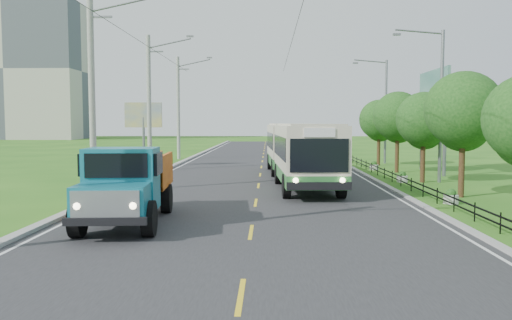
{
  "coord_description": "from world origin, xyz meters",
  "views": [
    {
      "loc": [
        0.56,
        -15.95,
        3.55
      ],
      "look_at": [
        0.01,
        6.25,
        1.9
      ],
      "focal_mm": 35.0,
      "sensor_mm": 36.0,
      "label": 1
    }
  ],
  "objects_px": {
    "streetlight_far": "(384,107)",
    "tree_back": "(379,122)",
    "tree_third": "(463,114)",
    "tree_fifth": "(398,119)",
    "billboard_right": "(434,98)",
    "tree_fourth": "(424,122)",
    "billboard_left": "(143,119)",
    "bus": "(297,147)",
    "pole_mid": "(150,102)",
    "planter_mid": "(402,178)",
    "pole_far": "(179,107)",
    "planter_near": "(451,197)",
    "streetlight_mid": "(439,100)",
    "planter_far": "(374,166)",
    "pole_near": "(93,92)",
    "dump_truck": "(128,180)"
  },
  "relations": [
    {
      "from": "tree_fifth",
      "to": "tree_back",
      "type": "xyz_separation_m",
      "value": [
        -0.0,
        6.0,
        -0.2
      ]
    },
    {
      "from": "tree_third",
      "to": "planter_mid",
      "type": "bearing_deg",
      "value": 102.1
    },
    {
      "from": "pole_mid",
      "to": "planter_mid",
      "type": "xyz_separation_m",
      "value": [
        16.86,
        -7.0,
        -4.81
      ]
    },
    {
      "from": "pole_mid",
      "to": "billboard_right",
      "type": "relative_size",
      "value": 1.37
    },
    {
      "from": "planter_near",
      "to": "dump_truck",
      "type": "bearing_deg",
      "value": -160.73
    },
    {
      "from": "pole_near",
      "to": "billboard_right",
      "type": "relative_size",
      "value": 1.37
    },
    {
      "from": "tree_third",
      "to": "billboard_right",
      "type": "xyz_separation_m",
      "value": [
        2.44,
        11.86,
        1.36
      ]
    },
    {
      "from": "tree_third",
      "to": "tree_fifth",
      "type": "relative_size",
      "value": 1.03
    },
    {
      "from": "pole_near",
      "to": "planter_mid",
      "type": "bearing_deg",
      "value": 16.52
    },
    {
      "from": "planter_near",
      "to": "pole_mid",
      "type": "bearing_deg",
      "value": 138.35
    },
    {
      "from": "billboard_right",
      "to": "planter_mid",
      "type": "bearing_deg",
      "value": -121.66
    },
    {
      "from": "tree_third",
      "to": "bus",
      "type": "relative_size",
      "value": 0.34
    },
    {
      "from": "billboard_right",
      "to": "tree_fifth",
      "type": "bearing_deg",
      "value": 176.7
    },
    {
      "from": "tree_third",
      "to": "streetlight_mid",
      "type": "height_order",
      "value": "streetlight_mid"
    },
    {
      "from": "pole_near",
      "to": "planter_far",
      "type": "bearing_deg",
      "value": 37.63
    },
    {
      "from": "tree_fifth",
      "to": "planter_mid",
      "type": "height_order",
      "value": "tree_fifth"
    },
    {
      "from": "streetlight_mid",
      "to": "planter_far",
      "type": "height_order",
      "value": "streetlight_mid"
    },
    {
      "from": "tree_back",
      "to": "planter_far",
      "type": "xyz_separation_m",
      "value": [
        -1.26,
        -4.14,
        -3.37
      ]
    },
    {
      "from": "tree_third",
      "to": "tree_fourth",
      "type": "height_order",
      "value": "tree_third"
    },
    {
      "from": "planter_mid",
      "to": "bus",
      "type": "relative_size",
      "value": 0.04
    },
    {
      "from": "pole_mid",
      "to": "dump_truck",
      "type": "relative_size",
      "value": 1.51
    },
    {
      "from": "tree_back",
      "to": "pole_near",
      "type": "bearing_deg",
      "value": -136.59
    },
    {
      "from": "pole_near",
      "to": "tree_back",
      "type": "bearing_deg",
      "value": 43.41
    },
    {
      "from": "billboard_right",
      "to": "tree_fourth",
      "type": "bearing_deg",
      "value": -112.64
    },
    {
      "from": "planter_near",
      "to": "billboard_left",
      "type": "height_order",
      "value": "billboard_left"
    },
    {
      "from": "billboard_right",
      "to": "bus",
      "type": "relative_size",
      "value": 0.41
    },
    {
      "from": "tree_fifth",
      "to": "pole_mid",
      "type": "bearing_deg",
      "value": 177.29
    },
    {
      "from": "tree_fifth",
      "to": "billboard_right",
      "type": "relative_size",
      "value": 0.79
    },
    {
      "from": "billboard_right",
      "to": "pole_near",
      "type": "bearing_deg",
      "value": -151.86
    },
    {
      "from": "planter_near",
      "to": "planter_mid",
      "type": "distance_m",
      "value": 8.0
    },
    {
      "from": "bus",
      "to": "dump_truck",
      "type": "bearing_deg",
      "value": -120.01
    },
    {
      "from": "pole_mid",
      "to": "streetlight_far",
      "type": "height_order",
      "value": "pole_mid"
    },
    {
      "from": "tree_third",
      "to": "tree_fifth",
      "type": "height_order",
      "value": "tree_third"
    },
    {
      "from": "dump_truck",
      "to": "pole_near",
      "type": "bearing_deg",
      "value": 112.73
    },
    {
      "from": "streetlight_mid",
      "to": "streetlight_far",
      "type": "bearing_deg",
      "value": 90.0
    },
    {
      "from": "pole_mid",
      "to": "planter_near",
      "type": "height_order",
      "value": "pole_mid"
    },
    {
      "from": "streetlight_far",
      "to": "tree_fourth",
      "type": "bearing_deg",
      "value": -93.25
    },
    {
      "from": "tree_fourth",
      "to": "billboard_right",
      "type": "distance_m",
      "value": 6.59
    },
    {
      "from": "tree_fourth",
      "to": "billboard_left",
      "type": "height_order",
      "value": "tree_fourth"
    },
    {
      "from": "pole_far",
      "to": "tree_fourth",
      "type": "height_order",
      "value": "pole_far"
    },
    {
      "from": "streetlight_far",
      "to": "tree_back",
      "type": "bearing_deg",
      "value": -112.92
    },
    {
      "from": "pole_mid",
      "to": "pole_far",
      "type": "relative_size",
      "value": 1.0
    },
    {
      "from": "streetlight_far",
      "to": "bus",
      "type": "xyz_separation_m",
      "value": [
        -8.3,
        -13.39,
        -2.85
      ]
    },
    {
      "from": "streetlight_mid",
      "to": "planter_far",
      "type": "xyz_separation_m",
      "value": [
        -2.04,
        8.0,
        -4.62
      ]
    },
    {
      "from": "pole_mid",
      "to": "bus",
      "type": "bearing_deg",
      "value": -31.07
    },
    {
      "from": "tree_third",
      "to": "tree_fifth",
      "type": "xyz_separation_m",
      "value": [
        -0.0,
        12.0,
        -0.13
      ]
    },
    {
      "from": "streetlight_mid",
      "to": "planter_near",
      "type": "distance_m",
      "value": 9.46
    },
    {
      "from": "streetlight_mid",
      "to": "billboard_right",
      "type": "bearing_deg",
      "value": 74.56
    },
    {
      "from": "dump_truck",
      "to": "tree_fifth",
      "type": "bearing_deg",
      "value": 48.35
    },
    {
      "from": "streetlight_mid",
      "to": "streetlight_far",
      "type": "xyz_separation_m",
      "value": [
        0.0,
        14.0,
        0.0
      ]
    }
  ]
}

